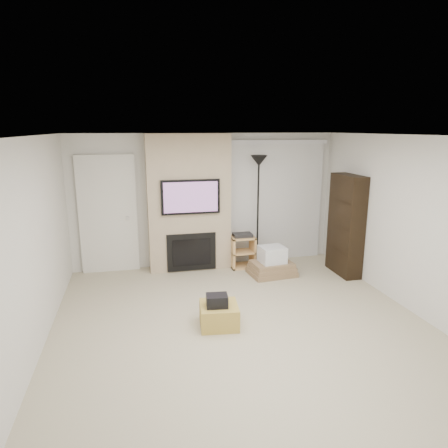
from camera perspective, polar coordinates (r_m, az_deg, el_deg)
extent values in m
cube|color=#B2A88A|center=(5.46, 2.93, -14.77)|extent=(5.00, 5.50, 0.00)
cube|color=white|center=(4.81, 3.29, 12.47)|extent=(5.00, 5.50, 0.00)
cube|color=silver|center=(7.61, -2.63, 3.41)|extent=(5.00, 0.00, 2.50)
cube|color=silver|center=(2.66, 20.49, -17.65)|extent=(5.00, 0.00, 2.50)
cube|color=silver|center=(4.94, -26.05, -3.58)|extent=(0.00, 5.50, 2.50)
cube|color=silver|center=(6.15, 26.09, -0.42)|extent=(0.00, 5.50, 2.50)
cube|color=silver|center=(5.69, 4.96, 12.58)|extent=(0.35, 0.18, 0.01)
cube|color=#B2953F|center=(5.48, -0.72, -12.90)|extent=(0.55, 0.55, 0.30)
cube|color=black|center=(5.34, -1.01, -10.89)|extent=(0.30, 0.25, 0.16)
cube|color=tan|center=(7.36, -5.03, 3.02)|extent=(1.50, 0.40, 2.50)
cube|color=black|center=(7.11, -4.79, 3.88)|extent=(1.05, 0.06, 0.62)
cube|color=#634066|center=(7.07, -4.75, 3.83)|extent=(0.96, 0.00, 0.54)
cube|color=black|center=(7.37, -4.66, -4.02)|extent=(0.90, 0.04, 0.70)
cube|color=black|center=(7.35, -4.64, -4.06)|extent=(0.70, 0.02, 0.50)
cube|color=silver|center=(7.50, -16.22, 1.32)|extent=(1.02, 0.08, 2.14)
cube|color=silver|center=(7.51, -16.19, 1.00)|extent=(0.90, 0.05, 2.05)
cylinder|color=silver|center=(7.46, -13.60, 0.87)|extent=(0.07, 0.06, 0.07)
cube|color=silver|center=(7.81, 7.74, 11.54)|extent=(1.98, 0.10, 0.08)
cube|color=silver|center=(7.94, 7.44, 2.97)|extent=(1.90, 0.03, 2.29)
cylinder|color=black|center=(7.81, 4.71, -5.72)|extent=(0.31, 0.31, 0.03)
cylinder|color=black|center=(7.54, 4.85, 1.38)|extent=(0.03, 0.03, 1.96)
cone|color=black|center=(7.40, 5.01, 9.00)|extent=(0.31, 0.31, 0.20)
cube|color=#E3AF6B|center=(7.55, 1.13, -4.09)|extent=(0.04, 0.38, 0.60)
cube|color=#E3AF6B|center=(7.66, 4.12, -3.87)|extent=(0.04, 0.38, 0.60)
cube|color=#E3AF6B|center=(7.69, 2.61, -6.00)|extent=(0.45, 0.38, 0.03)
cube|color=#E3AF6B|center=(7.60, 2.64, -3.98)|extent=(0.45, 0.38, 0.03)
cube|color=#E3AF6B|center=(7.52, 2.66, -1.91)|extent=(0.45, 0.38, 0.03)
cube|color=black|center=(7.51, 2.66, -1.58)|extent=(0.35, 0.25, 0.06)
cube|color=#8A6E4D|center=(7.33, 6.82, -6.87)|extent=(0.84, 0.67, 0.09)
cube|color=#8A6E4D|center=(7.30, 6.83, -6.27)|extent=(0.80, 0.63, 0.08)
cube|color=#8A6E4D|center=(7.27, 6.85, -5.70)|extent=(0.76, 0.58, 0.08)
cube|color=silver|center=(7.22, 6.89, -4.34)|extent=(0.47, 0.42, 0.29)
cube|color=black|center=(7.45, 17.02, -0.15)|extent=(0.30, 0.80, 1.80)
cube|color=black|center=(7.56, 16.66, -3.47)|extent=(0.26, 0.72, 0.02)
cube|color=black|center=(7.44, 16.89, -0.16)|extent=(0.26, 0.72, 0.02)
cube|color=black|center=(7.35, 17.13, 3.25)|extent=(0.26, 0.72, 0.02)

